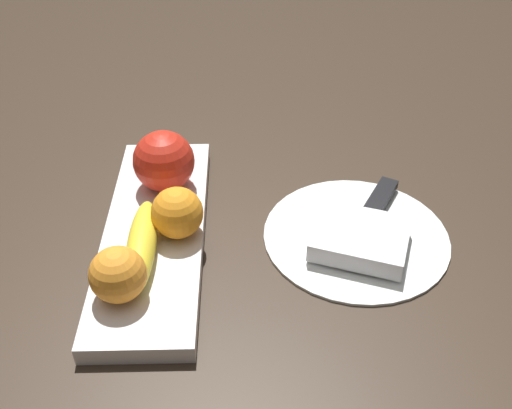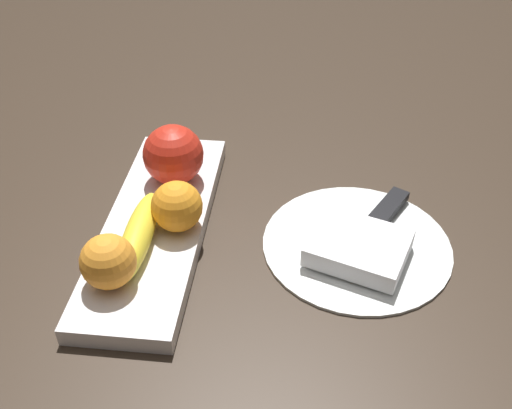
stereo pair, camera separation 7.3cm
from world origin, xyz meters
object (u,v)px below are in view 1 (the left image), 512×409
orange_near_apple (118,275)px  orange_near_banana (177,213)px  fruit_tray (155,231)px  apple (164,161)px  knife (376,206)px  folded_napkin (361,238)px  dinner_plate (355,233)px  banana (142,245)px

orange_near_apple → orange_near_banana: (-0.10, 0.06, 0.00)m
fruit_tray → apple: bearing=174.4°
knife → apple: bearing=-68.4°
fruit_tray → orange_near_apple: orange_near_apple is taller
fruit_tray → folded_napkin: (0.03, 0.26, 0.01)m
apple → orange_near_banana: bearing=14.3°
orange_near_banana → dinner_plate: bearing=94.1°
fruit_tray → folded_napkin: size_ratio=3.34×
apple → folded_napkin: apple is taller
apple → banana: (0.14, -0.01, -0.02)m
apple → knife: apple is taller
fruit_tray → knife: fruit_tray is taller
knife → fruit_tray: bearing=-52.2°
banana → dinner_plate: size_ratio=0.67×
fruit_tray → banana: 0.06m
orange_near_apple → dinner_plate: orange_near_apple is taller
banana → fruit_tray: bearing=171.5°
orange_near_apple → knife: bearing=117.3°
orange_near_apple → orange_near_banana: orange_near_banana is taller
fruit_tray → dinner_plate: bearing=90.0°
folded_napkin → knife: bearing=155.6°
fruit_tray → knife: 0.29m
orange_near_banana → knife: bearing=102.8°
orange_near_apple → knife: size_ratio=0.37×
apple → orange_near_apple: 0.20m
dinner_plate → apple: bearing=-108.1°
dinner_plate → folded_napkin: (0.03, 0.00, 0.02)m
banana → knife: size_ratio=0.95×
folded_napkin → fruit_tray: bearing=-96.6°
fruit_tray → orange_near_apple: (0.12, -0.02, 0.04)m
banana → orange_near_banana: 0.06m
dinner_plate → folded_napkin: size_ratio=2.09×
fruit_tray → orange_near_apple: size_ratio=6.07×
orange_near_apple → fruit_tray: bearing=169.2°
fruit_tray → orange_near_banana: size_ratio=5.95×
banana → knife: bearing=106.9°
banana → orange_near_apple: 0.07m
apple → orange_near_apple: bearing=-8.7°
knife → orange_near_apple: bearing=-33.3°
apple → banana: 0.14m
dinner_plate → banana: bearing=-78.0°
orange_near_apple → folded_napkin: (-0.09, 0.28, -0.03)m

